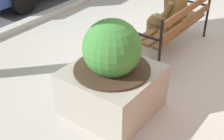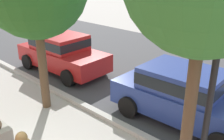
% 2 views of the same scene
% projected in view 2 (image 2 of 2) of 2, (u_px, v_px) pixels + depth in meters
% --- Properties ---
extents(street_surface, '(60.00, 9.00, 0.01)m').
position_uv_depth(street_surface, '(200.00, 79.00, 10.30)').
color(street_surface, '#424244').
rests_on(street_surface, ground).
extents(curb_stone, '(60.00, 0.20, 0.12)m').
position_uv_depth(curb_stone, '(123.00, 126.00, 7.18)').
color(curb_stone, '#B2AFA8').
rests_on(curb_stone, ground).
extents(parked_car_red, '(4.16, 2.04, 1.56)m').
position_uv_depth(parked_car_red, '(61.00, 52.00, 10.87)').
color(parked_car_red, '#B21E1E').
rests_on(parked_car_red, ground).
extents(parked_car_blue, '(4.16, 2.04, 1.56)m').
position_uv_depth(parked_car_blue, '(184.00, 94.00, 7.26)').
color(parked_car_blue, navy).
rests_on(parked_car_blue, ground).
extents(lamp_post, '(0.32, 0.32, 3.90)m').
position_uv_depth(lamp_post, '(215.00, 66.00, 4.46)').
color(lamp_post, black).
rests_on(lamp_post, ground).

